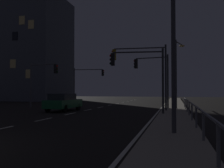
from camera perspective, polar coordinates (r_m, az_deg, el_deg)
The scene contains 14 objects.
ground_plane at distance 23.81m, azimuth -5.23°, elevation -5.99°, with size 112.00×112.00×0.00m, color black.
sidewalk_right at distance 22.40m, azimuth 14.44°, elevation -6.03°, with size 2.27×77.00×0.14m, color #9E937F.
lane_markings_center at distance 27.12m, azimuth -2.71°, elevation -5.45°, with size 0.14×50.00×0.01m.
lane_edge_line at distance 27.43m, azimuth 11.57°, elevation -5.38°, with size 0.14×53.00×0.01m.
car at distance 22.42m, azimuth -11.30°, elevation -4.13°, with size 1.86×4.42×1.57m.
traffic_light_near_right at distance 21.79m, azimuth 7.03°, elevation 4.70°, with size 4.86×0.61×5.72m.
traffic_light_near_left at distance 26.99m, azimuth -15.92°, elevation 1.87°, with size 3.49×0.62×4.89m.
traffic_light_far_left at distance 24.56m, azimuth 9.44°, elevation 3.04°, with size 3.51×0.73×5.22m.
traffic_light_far_center at distance 37.61m, azimuth -5.78°, elevation 1.42°, with size 4.75×0.79×5.36m.
traffic_light_far_right at distance 18.51m, azimuth 6.14°, elevation 3.88°, with size 4.07×0.73×4.85m.
street_lamp_across_street at distance 24.65m, azimuth 15.00°, elevation 3.97°, with size 1.00×2.28×6.60m.
street_lamp_mid_block at distance 10.61m, azimuth 13.94°, elevation 12.45°, with size 0.57×1.74×7.04m.
barrier_fence at distance 14.63m, azimuth 18.19°, elevation -5.19°, with size 0.09×23.56×0.98m.
building_distant at distance 52.26m, azimuth -20.09°, elevation 7.49°, with size 16.91×12.03×20.03m.
Camera 1 is at (8.05, -4.83, 1.80)m, focal length 39.09 mm.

